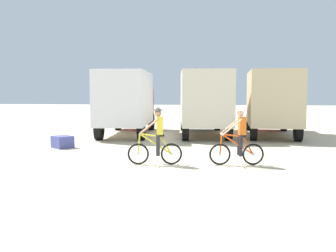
{
  "coord_description": "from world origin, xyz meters",
  "views": [
    {
      "loc": [
        2.16,
        -9.94,
        2.28
      ],
      "look_at": [
        0.38,
        3.33,
        1.1
      ],
      "focal_mm": 40.74,
      "sensor_mm": 36.0,
      "label": 1
    }
  ],
  "objects_px": {
    "box_truck_avon_van": "(127,100)",
    "cyclist_orange_shirt": "(157,138)",
    "box_truck_cream_rv": "(204,100)",
    "supply_crate": "(62,142)",
    "cyclist_cowboy_hat": "(239,138)",
    "box_truck_tan_camper": "(271,100)"
  },
  "relations": [
    {
      "from": "box_truck_avon_van",
      "to": "box_truck_tan_camper",
      "type": "distance_m",
      "value": 7.63
    },
    {
      "from": "box_truck_cream_rv",
      "to": "cyclist_orange_shirt",
      "type": "height_order",
      "value": "box_truck_cream_rv"
    },
    {
      "from": "box_truck_avon_van",
      "to": "cyclist_orange_shirt",
      "type": "relative_size",
      "value": 3.8
    },
    {
      "from": "cyclist_orange_shirt",
      "to": "supply_crate",
      "type": "height_order",
      "value": "cyclist_orange_shirt"
    },
    {
      "from": "box_truck_cream_rv",
      "to": "box_truck_tan_camper",
      "type": "xyz_separation_m",
      "value": [
        3.54,
        0.32,
        0.0
      ]
    },
    {
      "from": "box_truck_cream_rv",
      "to": "supply_crate",
      "type": "height_order",
      "value": "box_truck_cream_rv"
    },
    {
      "from": "box_truck_avon_van",
      "to": "supply_crate",
      "type": "height_order",
      "value": "box_truck_avon_van"
    },
    {
      "from": "box_truck_avon_van",
      "to": "cyclist_orange_shirt",
      "type": "height_order",
      "value": "box_truck_avon_van"
    },
    {
      "from": "box_truck_avon_van",
      "to": "cyclist_cowboy_hat",
      "type": "xyz_separation_m",
      "value": [
        5.5,
        -7.92,
        -1.03
      ]
    },
    {
      "from": "box_truck_cream_rv",
      "to": "cyclist_orange_shirt",
      "type": "distance_m",
      "value": 8.67
    },
    {
      "from": "box_truck_tan_camper",
      "to": "cyclist_orange_shirt",
      "type": "height_order",
      "value": "box_truck_tan_camper"
    },
    {
      "from": "box_truck_avon_van",
      "to": "box_truck_cream_rv",
      "type": "relative_size",
      "value": 0.99
    },
    {
      "from": "supply_crate",
      "to": "cyclist_orange_shirt",
      "type": "bearing_deg",
      "value": -34.85
    },
    {
      "from": "box_truck_cream_rv",
      "to": "box_truck_tan_camper",
      "type": "distance_m",
      "value": 3.55
    },
    {
      "from": "cyclist_orange_shirt",
      "to": "box_truck_tan_camper",
      "type": "bearing_deg",
      "value": 62.23
    },
    {
      "from": "box_truck_cream_rv",
      "to": "cyclist_cowboy_hat",
      "type": "relative_size",
      "value": 3.83
    },
    {
      "from": "box_truck_tan_camper",
      "to": "cyclist_cowboy_hat",
      "type": "xyz_separation_m",
      "value": [
        -2.1,
        -8.59,
        -1.03
      ]
    },
    {
      "from": "box_truck_avon_van",
      "to": "supply_crate",
      "type": "distance_m",
      "value": 5.55
    },
    {
      "from": "box_truck_tan_camper",
      "to": "supply_crate",
      "type": "relative_size",
      "value": 8.9
    },
    {
      "from": "box_truck_cream_rv",
      "to": "supply_crate",
      "type": "xyz_separation_m",
      "value": [
        -5.58,
        -5.43,
        -1.63
      ]
    },
    {
      "from": "cyclist_cowboy_hat",
      "to": "box_truck_avon_van",
      "type": "bearing_deg",
      "value": 124.79
    },
    {
      "from": "box_truck_tan_camper",
      "to": "cyclist_cowboy_hat",
      "type": "distance_m",
      "value": 8.9
    }
  ]
}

